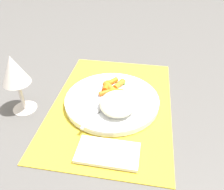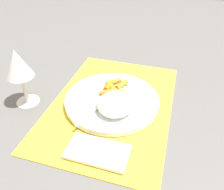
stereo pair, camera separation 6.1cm
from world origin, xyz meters
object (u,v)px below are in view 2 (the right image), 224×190
object	(u,v)px
rice_mound	(116,104)
carrot_portion	(114,87)
wine_glass	(18,66)
napkin	(98,152)
plate	(112,100)
fork	(106,102)

from	to	relation	value
rice_mound	carrot_portion	size ratio (longest dim) A/B	1.17
wine_glass	napkin	size ratio (longest dim) A/B	1.19
plate	napkin	bearing A→B (deg)	-173.45
wine_glass	carrot_portion	bearing A→B (deg)	-66.65
plate	wine_glass	distance (m)	0.26
plate	fork	world-z (taller)	fork
carrot_portion	napkin	bearing A→B (deg)	-172.84
wine_glass	napkin	xyz separation A→B (m)	(-0.12, -0.25, -0.11)
wine_glass	napkin	distance (m)	0.30
fork	plate	bearing A→B (deg)	-21.13
plate	rice_mound	distance (m)	0.05
plate	rice_mound	bearing A→B (deg)	-151.71
fork	napkin	size ratio (longest dim) A/B	1.31
plate	rice_mound	world-z (taller)	rice_mound
rice_mound	carrot_portion	world-z (taller)	rice_mound
rice_mound	napkin	bearing A→B (deg)	179.08
wine_glass	fork	bearing A→B (deg)	-81.62
rice_mound	carrot_portion	bearing A→B (deg)	19.87
rice_mound	napkin	xyz separation A→B (m)	(-0.13, 0.00, -0.03)
carrot_portion	napkin	size ratio (longest dim) A/B	0.67
plate	napkin	xyz separation A→B (m)	(-0.17, -0.02, -0.00)
rice_mound	fork	bearing A→B (deg)	63.14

